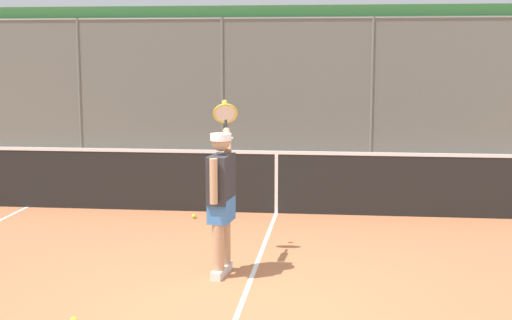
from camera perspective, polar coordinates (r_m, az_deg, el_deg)
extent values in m
plane|color=#B76B42|center=(7.17, -1.12, -11.23)|extent=(60.00, 60.00, 0.00)
cube|color=white|center=(8.46, 0.11, -8.11)|extent=(0.05, 5.29, 0.01)
cylinder|color=slate|center=(16.05, 9.19, 5.44)|extent=(0.07, 0.07, 3.22)
cylinder|color=slate|center=(16.23, -2.67, 5.57)|extent=(0.07, 0.07, 3.22)
cylinder|color=slate|center=(17.07, -13.81, 5.48)|extent=(0.07, 0.07, 3.22)
cylinder|color=slate|center=(16.05, 3.27, 11.14)|extent=(16.62, 0.05, 0.05)
cube|color=slate|center=(16.05, 3.23, 5.54)|extent=(16.62, 0.02, 3.22)
cube|color=#387A3D|center=(16.70, 3.35, 6.10)|extent=(19.62, 0.90, 3.48)
cube|color=silver|center=(16.02, 3.14, 0.02)|extent=(17.62, 0.18, 0.15)
cube|color=black|center=(10.93, 1.63, -1.90)|extent=(10.11, 0.02, 0.91)
cube|color=white|center=(10.85, 1.64, 0.59)|extent=(10.11, 0.04, 0.05)
cube|color=white|center=(10.93, 1.63, -1.90)|extent=(0.05, 0.04, 0.91)
cube|color=silver|center=(7.91, -2.98, -9.00)|extent=(0.14, 0.27, 0.09)
cylinder|color=tan|center=(7.80, -3.00, -6.15)|extent=(0.13, 0.13, 0.72)
cube|color=silver|center=(8.13, -2.48, -8.50)|extent=(0.14, 0.27, 0.09)
cylinder|color=tan|center=(8.02, -2.50, -5.73)|extent=(0.13, 0.13, 0.72)
cube|color=#3D7AC6|center=(7.84, -2.76, -3.95)|extent=(0.27, 0.40, 0.26)
cube|color=#2D2D33|center=(7.78, -2.78, -1.50)|extent=(0.26, 0.47, 0.52)
cylinder|color=tan|center=(7.51, -3.38, -1.70)|extent=(0.08, 0.08, 0.48)
cylinder|color=tan|center=(8.14, -2.30, 1.53)|extent=(0.15, 0.37, 0.28)
sphere|color=tan|center=(7.72, -2.80, 1.43)|extent=(0.20, 0.20, 0.20)
cylinder|color=white|center=(7.71, -2.81, 1.83)|extent=(0.26, 0.26, 0.07)
cube|color=white|center=(7.82, -2.58, 1.71)|extent=(0.19, 0.20, 0.02)
cylinder|color=black|center=(8.35, -2.39, 2.75)|extent=(0.06, 0.17, 0.13)
torus|color=gold|center=(8.53, -2.45, 3.70)|extent=(0.32, 0.24, 0.26)
cylinder|color=silver|center=(8.53, -2.45, 3.70)|extent=(0.27, 0.19, 0.21)
sphere|color=#D6E042|center=(8.70, -2.51, 4.57)|extent=(0.07, 0.07, 0.07)
sphere|color=#C1D138|center=(10.70, -4.94, -4.45)|extent=(0.07, 0.07, 0.07)
sphere|color=#CCDB33|center=(6.83, -14.26, -12.23)|extent=(0.07, 0.07, 0.07)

